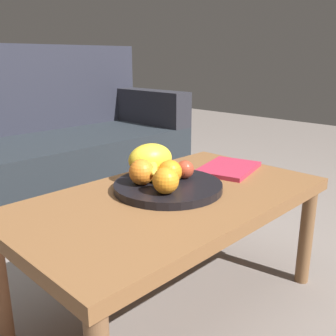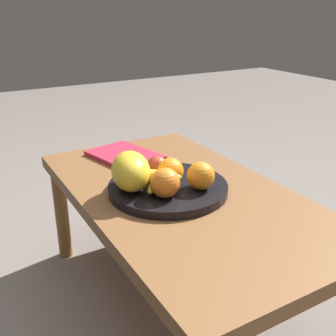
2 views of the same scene
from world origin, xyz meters
name	(u,v)px [view 1 (image 1 of 2)]	position (x,y,z in m)	size (l,w,h in m)	color
ground_plane	(172,307)	(0.00, 0.00, 0.00)	(8.00, 8.00, 0.00)	slate
coffee_table	(172,209)	(0.00, 0.00, 0.37)	(1.01, 0.57, 0.41)	brown
couch	(36,155)	(0.14, 1.18, 0.30)	(1.70, 0.70, 0.90)	#23292E
fruit_bowl	(168,187)	(0.02, 0.04, 0.43)	(0.35, 0.35, 0.03)	black
melon_large_front	(150,159)	(0.04, 0.14, 0.49)	(0.16, 0.11, 0.11)	yellow
orange_front	(166,181)	(-0.06, -0.03, 0.48)	(0.08, 0.08, 0.08)	orange
orange_left	(170,172)	(0.02, 0.03, 0.48)	(0.08, 0.08, 0.08)	orange
orange_right	(142,172)	(-0.05, 0.08, 0.48)	(0.08, 0.08, 0.08)	orange
apple_front	(185,169)	(0.09, 0.03, 0.47)	(0.06, 0.06, 0.06)	#AC3D27
banana_bunch	(155,173)	(0.00, 0.08, 0.47)	(0.15, 0.15, 0.06)	yellow
magazine	(228,168)	(0.34, 0.03, 0.42)	(0.25, 0.18, 0.02)	#BB2C47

